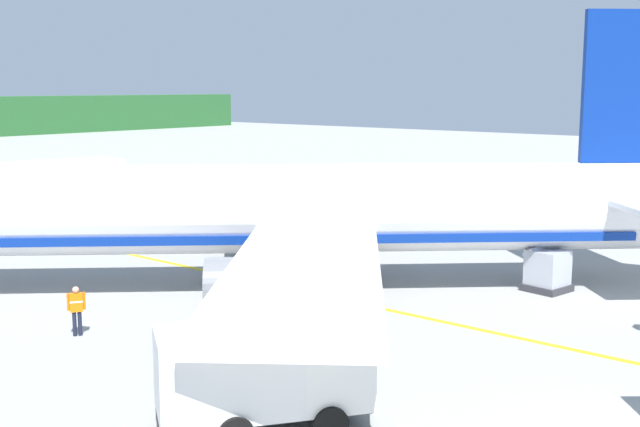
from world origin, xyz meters
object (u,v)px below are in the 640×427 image
airliner_foreground (263,211)px  cargo_container_near (547,270)px  crew_loader_left (76,307)px  service_truck_baggage (261,373)px

airliner_foreground → cargo_container_near: size_ratio=17.27×
airliner_foreground → cargo_container_near: (7.47, -9.60, -2.49)m
crew_loader_left → service_truck_baggage: bearing=-98.2°
airliner_foreground → cargo_container_near: 12.42m
cargo_container_near → crew_loader_left: (-16.58, 9.89, 0.16)m
service_truck_baggage → cargo_container_near: service_truck_baggage is taller
airliner_foreground → crew_loader_left: bearing=178.2°
service_truck_baggage → crew_loader_left: size_ratio=3.16×
crew_loader_left → cargo_container_near: bearing=-30.8°
service_truck_baggage → cargo_container_near: 18.11m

